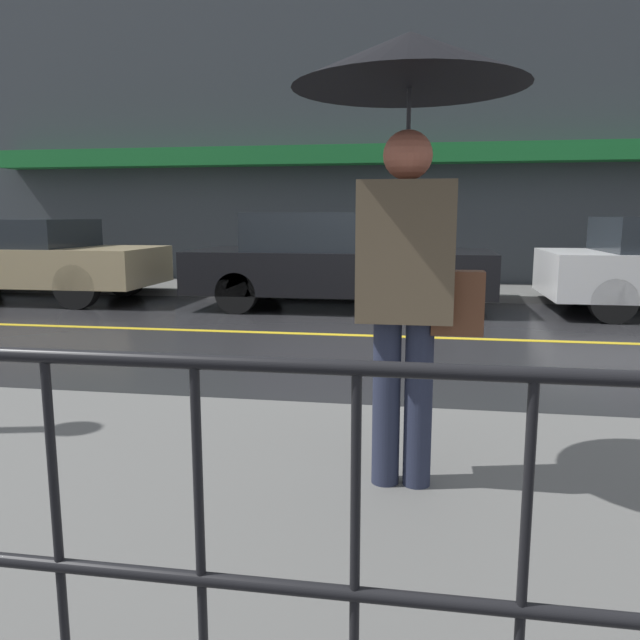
{
  "coord_description": "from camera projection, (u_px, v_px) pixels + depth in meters",
  "views": [
    {
      "loc": [
        0.32,
        -7.44,
        1.44
      ],
      "look_at": [
        -0.38,
        -3.15,
        0.71
      ],
      "focal_mm": 35.0,
      "sensor_mm": 36.0,
      "label": 1
    }
  ],
  "objects": [
    {
      "name": "car_black",
      "position": [
        337.0,
        260.0,
        9.8
      ],
      "size": [
        4.66,
        1.91,
        1.49
      ],
      "color": "black",
      "rests_on": "ground_plane"
    },
    {
      "name": "lane_marking",
      "position": [
        393.0,
        336.0,
        7.53
      ],
      "size": [
        25.2,
        0.12,
        0.01
      ],
      "color": "gold",
      "rests_on": "ground_plane"
    },
    {
      "name": "sidewalk_near",
      "position": [
        344.0,
        520.0,
        2.86
      ],
      "size": [
        28.0,
        3.15,
        0.13
      ],
      "color": "#60605E",
      "rests_on": "ground_plane"
    },
    {
      "name": "railing_foreground",
      "position": [
        276.0,
        512.0,
        1.46
      ],
      "size": [
        12.0,
        0.04,
        1.0
      ],
      "color": "black",
      "rests_on": "sidewalk_near"
    },
    {
      "name": "pedestrian",
      "position": [
        409.0,
        134.0,
        2.83
      ],
      "size": [
        1.07,
        1.07,
        2.12
      ],
      "color": "#23283D",
      "rests_on": "sidewalk_near"
    },
    {
      "name": "building_storefront",
      "position": [
        409.0,
        122.0,
        12.11
      ],
      "size": [
        28.0,
        0.85,
        6.55
      ],
      "color": "#383D42",
      "rests_on": "ground_plane"
    },
    {
      "name": "ground_plane",
      "position": [
        393.0,
        337.0,
        7.53
      ],
      "size": [
        80.0,
        80.0,
        0.0
      ],
      "primitive_type": "plane",
      "color": "#262628"
    },
    {
      "name": "car_tan",
      "position": [
        21.0,
        258.0,
        10.67
      ],
      "size": [
        4.61,
        1.84,
        1.38
      ],
      "color": "tan",
      "rests_on": "ground_plane"
    },
    {
      "name": "sidewalk_far",
      "position": [
        404.0,
        291.0,
        11.58
      ],
      "size": [
        28.0,
        1.92,
        0.13
      ],
      "color": "#60605E",
      "rests_on": "ground_plane"
    }
  ]
}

